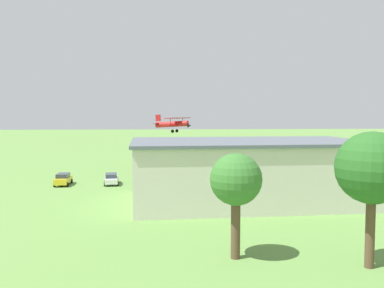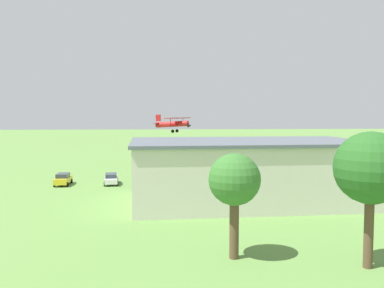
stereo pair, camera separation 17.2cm
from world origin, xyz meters
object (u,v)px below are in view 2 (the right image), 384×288
at_px(car_grey, 150,179).
at_px(person_beside_truck, 155,173).
at_px(car_white, 111,179).
at_px(tree_behind_hangar_right, 371,169).
at_px(windsock, 200,142).
at_px(car_green, 303,176).
at_px(biplane, 174,124).
at_px(person_at_fence_line, 193,174).
at_px(person_crossing_taxiway, 217,174).
at_px(tree_at_field_edge, 234,181).
at_px(hangar, 247,171).
at_px(person_by_parked_cars, 268,176).
at_px(car_yellow, 63,179).

bearing_deg(car_grey, person_beside_truck, -96.97).
bearing_deg(car_white, tree_behind_hangar_right, 121.26).
xyz_separation_m(tree_behind_hangar_right, windsock, (5.63, -57.66, -2.04)).
distance_m(car_green, windsock, 27.11).
distance_m(biplane, person_at_fence_line, 17.60).
height_order(car_white, person_crossing_taxiway, car_white).
bearing_deg(car_white, tree_at_field_edge, 111.11).
xyz_separation_m(hangar, tree_behind_hangar_right, (-3.65, 21.28, 3.03)).
bearing_deg(tree_behind_hangar_right, car_white, -58.74).
xyz_separation_m(car_grey, windsock, (-9.61, -23.77, 3.76)).
height_order(biplane, tree_at_field_edge, biplane).
distance_m(hangar, tree_behind_hangar_right, 21.80).
relative_size(person_at_fence_line, person_crossing_taxiway, 1.07).
distance_m(person_at_fence_line, windsock, 20.13).
height_order(car_white, tree_at_field_edge, tree_at_field_edge).
xyz_separation_m(car_white, person_by_parked_cars, (-23.55, -0.85, 0.00)).
relative_size(car_white, car_yellow, 1.07).
bearing_deg(person_at_fence_line, person_crossing_taxiway, 177.64).
height_order(person_at_fence_line, tree_at_field_edge, tree_at_field_edge).
relative_size(car_grey, person_at_fence_line, 2.56).
bearing_deg(car_grey, tree_at_field_edge, 101.99).
bearing_deg(car_grey, windsock, -112.01).
bearing_deg(car_green, car_grey, 1.38).
bearing_deg(car_yellow, car_green, -179.78).
distance_m(person_crossing_taxiway, person_beside_truck, 9.88).
relative_size(car_white, tree_at_field_edge, 0.64).
bearing_deg(car_yellow, person_by_parked_cars, -178.18).
bearing_deg(car_green, tree_behind_hangar_right, 77.14).
height_order(car_grey, person_by_parked_cars, person_by_parked_cars).
bearing_deg(person_beside_truck, person_by_parked_cars, 166.03).
xyz_separation_m(biplane, person_at_fence_line, (-2.52, 15.68, -7.59)).
bearing_deg(hangar, car_yellow, -28.41).
xyz_separation_m(car_white, tree_behind_hangar_right, (-20.90, 34.43, 5.81)).
relative_size(biplane, person_crossing_taxiway, 5.44).
relative_size(person_at_fence_line, tree_behind_hangar_right, 0.18).
bearing_deg(tree_behind_hangar_right, person_beside_truck, -69.82).
bearing_deg(person_at_fence_line, car_green, 167.48).
relative_size(hangar, person_beside_truck, 16.26).
relative_size(car_grey, tree_behind_hangar_right, 0.47).
relative_size(person_crossing_taxiway, tree_at_field_edge, 0.21).
relative_size(car_green, person_beside_truck, 2.60).
bearing_deg(person_by_parked_cars, tree_at_field_edge, 71.16).
distance_m(car_white, person_by_parked_cars, 23.56).
bearing_deg(hangar, person_by_parked_cars, -114.18).
bearing_deg(windsock, biplane, 35.29).
distance_m(person_beside_truck, tree_at_field_edge, 37.87).
relative_size(person_at_fence_line, person_beside_truck, 1.00).
bearing_deg(tree_at_field_edge, windsock, -93.04).
bearing_deg(person_by_parked_cars, windsock, -69.72).
height_order(person_by_parked_cars, tree_at_field_edge, tree_at_field_edge).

